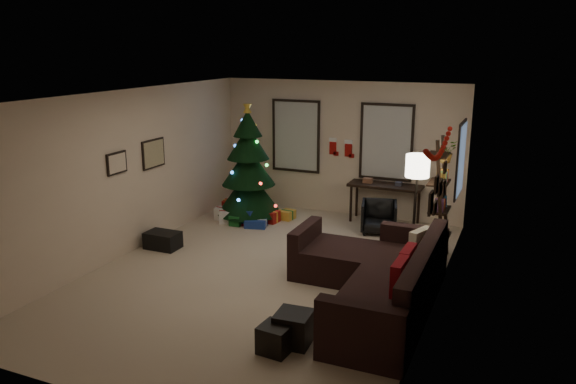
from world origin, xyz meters
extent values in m
plane|color=#C0AB91|center=(0.00, 0.00, 0.00)|extent=(7.00, 7.00, 0.00)
plane|color=white|center=(0.00, 0.00, 2.70)|extent=(7.00, 7.00, 0.00)
plane|color=beige|center=(0.00, 3.50, 1.35)|extent=(5.00, 0.00, 5.00)
plane|color=beige|center=(0.00, -3.50, 1.35)|extent=(5.00, 0.00, 5.00)
plane|color=beige|center=(-2.50, 0.00, 1.35)|extent=(0.00, 7.00, 7.00)
plane|color=beige|center=(2.50, 0.00, 1.35)|extent=(0.00, 7.00, 7.00)
cube|color=#728CB2|center=(-0.95, 3.47, 1.55)|extent=(0.94, 0.02, 1.35)
cube|color=beige|center=(-0.95, 3.47, 1.55)|extent=(0.94, 0.03, 1.35)
cube|color=#728CB2|center=(0.95, 3.47, 1.55)|extent=(0.94, 0.02, 1.35)
cube|color=beige|center=(0.95, 3.47, 1.55)|extent=(0.94, 0.03, 1.35)
cube|color=#728CB2|center=(2.47, 2.55, 1.50)|extent=(0.05, 0.27, 1.17)
cube|color=beige|center=(2.47, 2.55, 1.50)|extent=(0.05, 0.45, 1.17)
cylinder|color=black|center=(-1.52, 2.39, 0.14)|extent=(0.09, 0.09, 0.28)
cone|color=black|center=(-1.52, 2.39, 0.56)|extent=(1.28, 1.28, 0.89)
cone|color=black|center=(-1.52, 2.39, 1.08)|extent=(1.05, 1.05, 0.75)
cone|color=black|center=(-1.52, 2.39, 1.55)|extent=(0.83, 0.83, 0.66)
cone|color=black|center=(-1.52, 2.39, 1.92)|extent=(0.56, 0.56, 0.52)
cylinder|color=maroon|center=(-1.52, 2.39, 0.02)|extent=(1.03, 1.03, 0.04)
cube|color=maroon|center=(-1.05, 2.35, 0.11)|extent=(0.35, 0.28, 0.22)
cube|color=navy|center=(-1.35, 2.05, 0.15)|extent=(0.28, 0.25, 0.30)
cube|color=gold|center=(-0.80, 2.65, 0.09)|extent=(0.25, 0.30, 0.18)
cube|color=silver|center=(-1.95, 2.10, 0.12)|extent=(0.30, 0.22, 0.25)
cube|color=#14591E|center=(-1.55, 1.90, 0.10)|extent=(0.22, 0.22, 0.20)
cube|color=maroon|center=(-2.05, 2.55, 0.14)|extent=(0.26, 0.26, 0.28)
cube|color=navy|center=(-1.15, 1.95, 0.07)|extent=(0.40, 0.30, 0.15)
cube|color=gold|center=(-1.09, 2.50, 0.09)|extent=(0.34, 0.29, 0.19)
cube|color=silver|center=(-1.79, 1.95, 0.12)|extent=(0.27, 0.23, 0.25)
cube|color=black|center=(2.03, -0.49, 0.23)|extent=(1.00, 2.67, 0.47)
cube|color=black|center=(2.43, -0.49, 0.70)|extent=(0.20, 2.67, 0.46)
cube|color=black|center=(2.03, -1.92, 0.37)|extent=(1.00, 0.20, 0.73)
cube|color=black|center=(2.03, 0.94, 0.37)|extent=(1.00, 0.20, 0.73)
cube|color=black|center=(1.06, 0.34, 0.23)|extent=(0.94, 1.00, 0.47)
cube|color=black|center=(0.50, 0.34, 0.37)|extent=(0.18, 1.00, 0.73)
cube|color=maroon|center=(2.21, -0.89, 0.64)|extent=(0.14, 0.47, 0.47)
cube|color=maroon|center=(2.21, -0.41, 0.64)|extent=(0.14, 0.48, 0.47)
cube|color=beige|center=(2.21, 0.48, 0.63)|extent=(0.27, 0.45, 0.44)
cube|color=black|center=(1.18, -1.76, 0.19)|extent=(0.43, 0.43, 0.38)
cube|color=black|center=(1.07, -2.01, 0.16)|extent=(0.37, 0.37, 0.32)
cube|color=black|center=(1.03, 3.22, 0.74)|extent=(1.42, 0.51, 0.05)
cylinder|color=black|center=(0.40, 3.02, 0.35)|extent=(0.05, 0.05, 0.71)
cylinder|color=black|center=(0.40, 3.42, 0.35)|extent=(0.05, 0.05, 0.71)
cylinder|color=black|center=(1.65, 3.02, 0.35)|extent=(0.05, 0.05, 0.71)
cylinder|color=black|center=(1.65, 3.42, 0.35)|extent=(0.05, 0.05, 0.71)
imported|color=black|center=(1.08, 2.57, 0.30)|extent=(0.69, 0.67, 0.60)
cube|color=black|center=(2.32, 1.39, 1.00)|extent=(0.05, 0.05, 1.99)
cube|color=black|center=(2.32, 1.92, 1.00)|extent=(0.05, 0.05, 1.99)
cube|color=black|center=(2.29, 1.65, 0.39)|extent=(0.30, 0.55, 0.03)
cube|color=black|center=(2.29, 1.65, 0.83)|extent=(0.30, 0.55, 0.03)
cube|color=black|center=(2.29, 1.65, 1.27)|extent=(0.30, 0.55, 0.03)
cube|color=black|center=(2.29, 1.65, 1.72)|extent=(0.30, 0.55, 0.03)
imported|color=#4C4C4C|center=(2.30, 1.85, 1.79)|extent=(0.53, 0.54, 0.46)
cylinder|color=black|center=(1.95, 1.36, 0.02)|extent=(0.30, 0.30, 0.03)
cylinder|color=black|center=(1.95, 1.36, 0.77)|extent=(0.03, 0.03, 1.47)
cylinder|color=white|center=(1.95, 1.36, 1.57)|extent=(0.37, 0.37, 0.35)
cube|color=black|center=(-2.48, 0.68, 1.55)|extent=(0.04, 0.60, 0.50)
cube|color=tan|center=(-2.48, 0.68, 1.55)|extent=(0.01, 0.54, 0.45)
cube|color=black|center=(-2.48, -0.28, 1.57)|extent=(0.04, 0.45, 0.35)
cube|color=beige|center=(-2.48, -0.28, 1.57)|extent=(0.01, 0.41, 0.31)
cube|color=black|center=(2.48, -0.60, 1.55)|extent=(0.03, 0.22, 0.28)
cube|color=black|center=(2.48, -0.25, 1.70)|extent=(0.03, 0.18, 0.22)
cube|color=black|center=(2.48, -0.25, 1.40)|extent=(0.03, 0.20, 0.16)
cube|color=black|center=(2.48, 0.10, 1.58)|extent=(0.03, 0.26, 0.20)
cube|color=black|center=(2.48, 0.45, 1.48)|extent=(0.03, 0.18, 0.24)
cube|color=black|center=(2.48, 0.45, 1.78)|extent=(0.03, 0.16, 0.16)
cube|color=#990F0C|center=(-0.15, 3.49, 1.37)|extent=(0.14, 0.04, 0.30)
cube|color=white|center=(-0.15, 3.49, 1.52)|extent=(0.16, 0.05, 0.08)
cube|color=#990F0C|center=(-0.08, 3.49, 1.24)|extent=(0.10, 0.04, 0.08)
cube|color=#990F0C|center=(0.18, 3.48, 1.35)|extent=(0.14, 0.04, 0.30)
cube|color=white|center=(0.18, 3.48, 1.50)|extent=(0.16, 0.05, 0.08)
cube|color=#990F0C|center=(0.25, 3.48, 1.22)|extent=(0.10, 0.04, 0.08)
cube|color=black|center=(-2.10, 0.29, 0.14)|extent=(0.57, 0.38, 0.29)
camera|label=1|loc=(3.47, -7.23, 3.39)|focal=35.16mm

